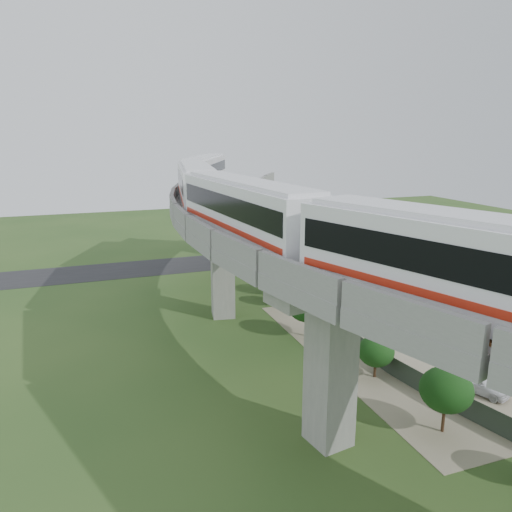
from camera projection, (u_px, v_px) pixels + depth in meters
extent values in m
plane|color=#29491D|center=(251.00, 364.00, 36.90)|extent=(160.00, 160.00, 0.00)
cube|color=gray|center=(425.00, 348.00, 39.67)|extent=(18.00, 26.00, 0.04)
cube|color=#232326|center=(174.00, 265.00, 64.30)|extent=(60.00, 8.00, 0.03)
cube|color=#99968E|center=(237.00, 227.00, 67.94)|extent=(2.86, 2.93, 8.40)
cube|color=#99968E|center=(237.00, 192.00, 66.79)|extent=(7.21, 5.74, 1.20)
cube|color=#99968E|center=(223.00, 272.00, 45.71)|extent=(2.35, 2.51, 8.40)
cube|color=#99968E|center=(222.00, 221.00, 44.56)|extent=(7.31, 3.58, 1.20)
cube|color=#99968E|center=(330.00, 372.00, 26.67)|extent=(2.35, 2.51, 8.40)
cube|color=#99968E|center=(334.00, 286.00, 25.52)|extent=(7.31, 3.58, 1.20)
cube|color=gray|center=(227.00, 189.00, 60.78)|extent=(16.42, 20.91, 0.80)
cube|color=gray|center=(192.00, 181.00, 61.03)|extent=(8.66, 17.08, 1.00)
cube|color=gray|center=(262.00, 182.00, 60.09)|extent=(8.66, 17.08, 1.00)
cube|color=brown|center=(209.00, 185.00, 60.91)|extent=(10.68, 18.08, 0.12)
cube|color=black|center=(209.00, 184.00, 60.88)|extent=(9.69, 17.59, 0.12)
cube|color=brown|center=(245.00, 185.00, 60.43)|extent=(10.68, 18.08, 0.12)
cube|color=black|center=(245.00, 184.00, 60.40)|extent=(9.69, 17.59, 0.12)
cube|color=gray|center=(223.00, 212.00, 43.07)|extent=(11.77, 20.03, 0.80)
cube|color=gray|center=(173.00, 203.00, 42.06)|extent=(3.22, 18.71, 1.00)
cube|color=gray|center=(272.00, 200.00, 43.65)|extent=(3.22, 18.71, 1.00)
cube|color=brown|center=(198.00, 207.00, 42.55)|extent=(5.44, 19.05, 0.12)
cube|color=black|center=(198.00, 206.00, 42.52)|extent=(4.35, 18.88, 0.12)
cube|color=brown|center=(248.00, 206.00, 43.37)|extent=(5.44, 19.05, 0.12)
cube|color=black|center=(248.00, 204.00, 43.34)|extent=(4.35, 18.88, 0.12)
cube|color=gray|center=(319.00, 261.00, 26.39)|extent=(11.77, 20.03, 0.80)
cube|color=gray|center=(247.00, 254.00, 24.18)|extent=(3.22, 18.71, 1.00)
cube|color=gray|center=(382.00, 237.00, 28.17)|extent=(3.22, 18.71, 1.00)
cube|color=brown|center=(284.00, 258.00, 25.26)|extent=(5.44, 19.05, 0.12)
cube|color=black|center=(284.00, 256.00, 25.24)|extent=(4.35, 18.88, 0.12)
cube|color=brown|center=(352.00, 249.00, 27.30)|extent=(5.44, 19.05, 0.12)
cube|color=black|center=(352.00, 246.00, 27.28)|extent=(4.35, 18.88, 0.12)
cube|color=white|center=(494.00, 274.00, 15.85)|extent=(7.44, 15.06, 3.20)
cube|color=white|center=(500.00, 222.00, 15.44)|extent=(6.68, 14.18, 0.22)
cube|color=black|center=(496.00, 261.00, 15.74)|extent=(7.30, 14.51, 1.15)
cube|color=#B22411|center=(491.00, 297.00, 16.03)|extent=(7.30, 14.51, 0.30)
cube|color=black|center=(489.00, 318.00, 16.20)|extent=(5.95, 12.67, 0.28)
cube|color=white|center=(246.00, 211.00, 28.71)|extent=(3.90, 15.17, 3.20)
cube|color=white|center=(246.00, 181.00, 28.31)|extent=(3.31, 14.38, 0.22)
cube|color=black|center=(246.00, 203.00, 28.61)|extent=(3.92, 14.58, 1.15)
cube|color=#B22411|center=(246.00, 224.00, 28.89)|extent=(3.92, 14.58, 0.30)
cube|color=black|center=(246.00, 236.00, 29.06)|extent=(2.93, 12.86, 0.28)
cube|color=white|center=(196.00, 185.00, 43.14)|extent=(5.20, 15.24, 3.20)
cube|color=white|center=(196.00, 165.00, 42.73)|extent=(4.54, 14.41, 0.22)
cube|color=black|center=(196.00, 180.00, 43.03)|extent=(5.15, 14.66, 1.15)
cube|color=#B22411|center=(196.00, 194.00, 43.32)|extent=(5.15, 14.66, 0.30)
cube|color=black|center=(197.00, 202.00, 43.49)|extent=(4.03, 12.89, 0.28)
cube|color=white|center=(205.00, 172.00, 58.23)|extent=(8.59, 14.80, 3.20)
cube|color=white|center=(205.00, 157.00, 57.82)|extent=(7.79, 13.89, 0.22)
cube|color=black|center=(205.00, 168.00, 58.12)|extent=(8.40, 14.27, 1.15)
cube|color=#B22411|center=(205.00, 178.00, 58.41)|extent=(8.40, 14.27, 0.30)
cube|color=black|center=(205.00, 184.00, 58.58)|extent=(6.94, 12.41, 0.28)
cylinder|color=#2D382D|center=(295.00, 272.00, 58.37)|extent=(0.08, 0.08, 1.50)
cube|color=#2D382D|center=(297.00, 278.00, 55.97)|extent=(1.69, 4.77, 1.40)
cylinder|color=#2D382D|center=(299.00, 285.00, 53.57)|extent=(0.08, 0.08, 1.50)
cube|color=#2D382D|center=(303.00, 292.00, 51.18)|extent=(1.23, 4.91, 1.40)
cylinder|color=#2D382D|center=(309.00, 300.00, 48.80)|extent=(0.08, 0.08, 1.50)
cube|color=#2D382D|center=(316.00, 308.00, 46.44)|extent=(0.75, 4.99, 1.40)
cylinder|color=#2D382D|center=(325.00, 317.00, 44.10)|extent=(0.08, 0.08, 1.50)
cube|color=#2D382D|center=(337.00, 328.00, 41.79)|extent=(0.27, 5.04, 1.40)
cylinder|color=#2D382D|center=(352.00, 339.00, 39.51)|extent=(0.08, 0.08, 1.50)
cube|color=#2D382D|center=(369.00, 351.00, 37.28)|extent=(0.27, 5.04, 1.40)
cylinder|color=#2D382D|center=(391.00, 365.00, 35.08)|extent=(0.08, 0.08, 1.50)
cube|color=#2D382D|center=(416.00, 380.00, 32.94)|extent=(0.75, 4.99, 1.40)
cylinder|color=#2D382D|center=(447.00, 397.00, 30.85)|extent=(0.08, 0.08, 1.50)
cube|color=#2D382D|center=(483.00, 415.00, 28.82)|extent=(1.23, 4.91, 1.40)
cylinder|color=#382314|center=(274.00, 269.00, 59.63)|extent=(0.18, 0.18, 1.71)
ellipsoid|color=#153D13|center=(274.00, 256.00, 59.26)|extent=(2.32, 2.32, 1.97)
cylinder|color=#382314|center=(282.00, 288.00, 52.65)|extent=(0.18, 0.18, 1.43)
ellipsoid|color=#153D13|center=(282.00, 273.00, 52.25)|extent=(3.13, 3.13, 2.66)
cylinder|color=#382314|center=(288.00, 298.00, 48.92)|extent=(0.18, 0.18, 1.67)
ellipsoid|color=#153D13|center=(288.00, 283.00, 48.54)|extent=(2.56, 2.56, 2.18)
cylinder|color=#382314|center=(306.00, 326.00, 41.72)|extent=(0.18, 0.18, 1.76)
ellipsoid|color=#153D13|center=(307.00, 306.00, 41.28)|extent=(3.16, 3.16, 2.69)
cylinder|color=#382314|center=(375.00, 369.00, 34.75)|extent=(0.18, 0.18, 1.21)
ellipsoid|color=#153D13|center=(376.00, 351.00, 34.42)|extent=(2.52, 2.52, 2.14)
cylinder|color=#382314|center=(443.00, 418.00, 28.30)|extent=(0.18, 0.18, 1.77)
ellipsoid|color=#153D13|center=(446.00, 390.00, 27.88)|extent=(2.96, 2.96, 2.52)
imported|color=white|center=(479.00, 382.00, 32.74)|extent=(2.99, 4.23, 1.34)
imported|color=#A20E18|center=(423.00, 322.00, 43.29)|extent=(3.55, 3.75, 1.26)
imported|color=black|center=(349.00, 304.00, 47.90)|extent=(4.47, 2.49, 1.22)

